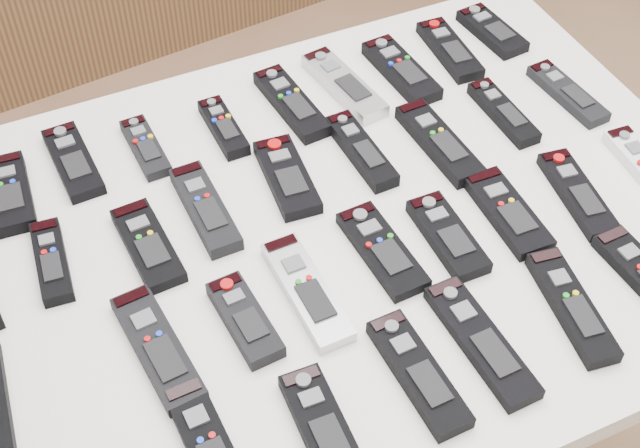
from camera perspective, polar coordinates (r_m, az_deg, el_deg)
name	(u,v)px	position (r m, az deg, el deg)	size (l,w,h in m)	color
table	(320,258)	(1.37, 0.00, -2.18)	(1.25, 0.88, 0.78)	white
remote_1	(10,194)	(1.44, -19.23, 1.85)	(0.06, 0.16, 0.02)	black
remote_2	(73,162)	(1.46, -15.52, 3.87)	(0.06, 0.17, 0.02)	black
remote_3	(146,147)	(1.46, -11.10, 4.83)	(0.04, 0.14, 0.02)	black
remote_4	(224,128)	(1.48, -6.19, 6.16)	(0.04, 0.14, 0.02)	black
remote_5	(292,103)	(1.51, -1.84, 7.72)	(0.05, 0.19, 0.02)	black
remote_6	(344,85)	(1.55, 1.54, 8.87)	(0.05, 0.19, 0.02)	#B7B7BC
remote_7	(401,71)	(1.59, 5.22, 9.75)	(0.06, 0.18, 0.02)	black
remote_8	(450,50)	(1.65, 8.30, 10.98)	(0.05, 0.17, 0.02)	black
remote_9	(492,31)	(1.71, 10.95, 12.03)	(0.06, 0.15, 0.02)	black
remote_11	(52,261)	(1.33, -16.80, -2.31)	(0.04, 0.15, 0.02)	black
remote_12	(148,245)	(1.32, -10.95, -1.34)	(0.06, 0.17, 0.02)	black
remote_13	(205,209)	(1.35, -7.35, 0.99)	(0.05, 0.18, 0.02)	black
remote_14	(287,177)	(1.39, -2.12, 3.03)	(0.06, 0.17, 0.02)	black
remote_15	(361,151)	(1.43, 2.66, 4.71)	(0.04, 0.17, 0.02)	black
remote_16	(439,142)	(1.45, 7.63, 5.21)	(0.05, 0.19, 0.02)	black
remote_17	(503,113)	(1.53, 11.65, 7.00)	(0.04, 0.16, 0.02)	black
remote_18	(568,93)	(1.59, 15.56, 8.06)	(0.04, 0.17, 0.02)	black
remote_20	(158,348)	(1.20, -10.35, -7.79)	(0.06, 0.20, 0.02)	black
remote_21	(245,319)	(1.21, -4.83, -6.11)	(0.05, 0.15, 0.02)	black
remote_22	(307,291)	(1.24, -0.85, -4.30)	(0.05, 0.20, 0.02)	#B7B7BC
remote_23	(382,250)	(1.29, 4.00, -1.68)	(0.06, 0.17, 0.02)	black
remote_24	(448,236)	(1.32, 8.18, -0.77)	(0.06, 0.16, 0.02)	black
remote_25	(508,212)	(1.36, 11.92, 0.74)	(0.06, 0.17, 0.02)	black
remote_26	(577,194)	(1.42, 16.15, 1.88)	(0.05, 0.18, 0.02)	black
remote_31	(322,426)	(1.12, 0.15, -12.83)	(0.06, 0.16, 0.02)	black
remote_32	(418,373)	(1.17, 6.31, -9.47)	(0.05, 0.19, 0.02)	black
remote_33	(481,341)	(1.21, 10.28, -7.40)	(0.05, 0.21, 0.02)	black
remote_34	(572,306)	(1.27, 15.82, -5.08)	(0.05, 0.19, 0.02)	black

